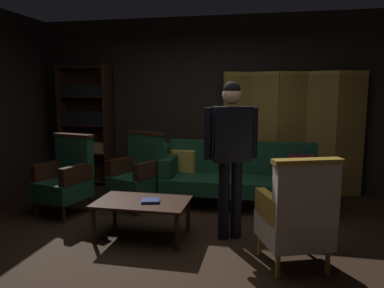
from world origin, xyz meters
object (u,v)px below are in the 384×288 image
(armchair_gilt_accent, at_px, (297,216))
(armchair_wing_left, at_px, (66,177))
(potted_plant, at_px, (158,163))
(book_navy_cloth, at_px, (151,201))
(velvet_couch, at_px, (240,174))
(bookshelf, at_px, (86,122))
(standing_figure, at_px, (231,146))
(armchair_wing_right, at_px, (138,173))
(coffee_table, at_px, (143,205))
(folding_screen, at_px, (292,131))

(armchair_gilt_accent, relative_size, armchair_wing_left, 1.00)
(potted_plant, height_order, book_navy_cloth, potted_plant)
(velvet_couch, bearing_deg, potted_plant, 165.14)
(bookshelf, bearing_deg, potted_plant, -15.84)
(armchair_gilt_accent, bearing_deg, bookshelf, 143.11)
(potted_plant, bearing_deg, armchair_gilt_accent, -47.49)
(potted_plant, bearing_deg, bookshelf, 164.16)
(armchair_wing_left, height_order, book_navy_cloth, armchair_wing_left)
(standing_figure, bearing_deg, armchair_wing_right, 148.56)
(armchair_gilt_accent, height_order, book_navy_cloth, armchair_gilt_accent)
(potted_plant, relative_size, book_navy_cloth, 4.45)
(coffee_table, distance_m, standing_figure, 1.15)
(coffee_table, height_order, standing_figure, standing_figure)
(folding_screen, bearing_deg, potted_plant, -167.89)
(bookshelf, height_order, armchair_wing_right, bookshelf)
(book_navy_cloth, bearing_deg, potted_plant, 104.22)
(armchair_wing_left, distance_m, potted_plant, 1.47)
(bookshelf, height_order, armchair_gilt_accent, bookshelf)
(folding_screen, relative_size, velvet_couch, 1.01)
(folding_screen, distance_m, coffee_table, 2.81)
(velvet_couch, xyz_separation_m, potted_plant, (-1.29, 0.34, 0.04))
(bookshelf, bearing_deg, armchair_wing_left, -71.98)
(armchair_wing_right, xyz_separation_m, potted_plant, (0.07, 0.72, 0.00))
(armchair_wing_left, xyz_separation_m, book_navy_cloth, (1.34, -0.60, -0.06))
(armchair_gilt_accent, bearing_deg, coffee_table, 166.50)
(bookshelf, distance_m, armchair_wing_left, 1.74)
(armchair_wing_left, bearing_deg, book_navy_cloth, -23.92)
(standing_figure, bearing_deg, velvet_couch, 89.20)
(potted_plant, bearing_deg, armchair_wing_left, -127.75)
(potted_plant, distance_m, book_navy_cloth, 1.81)
(armchair_gilt_accent, distance_m, armchair_wing_left, 2.98)
(velvet_couch, height_order, book_navy_cloth, velvet_couch)
(bookshelf, xyz_separation_m, velvet_couch, (2.70, -0.74, -0.62))
(bookshelf, xyz_separation_m, potted_plant, (1.41, -0.40, -0.58))
(folding_screen, bearing_deg, velvet_couch, -133.46)
(potted_plant, bearing_deg, armchair_wing_right, -95.54)
(folding_screen, height_order, velvet_couch, folding_screen)
(coffee_table, bearing_deg, potted_plant, 101.25)
(velvet_couch, distance_m, book_navy_cloth, 1.65)
(armchair_wing_right, distance_m, standing_figure, 1.67)
(folding_screen, xyz_separation_m, armchair_wing_right, (-2.10, -1.16, -0.50))
(coffee_table, bearing_deg, velvet_couch, 55.44)
(coffee_table, height_order, potted_plant, potted_plant)
(bookshelf, xyz_separation_m, armchair_wing_left, (0.51, -1.56, -0.59))
(bookshelf, relative_size, standing_figure, 1.20)
(armchair_wing_left, distance_m, book_navy_cloth, 1.47)
(armchair_gilt_accent, bearing_deg, standing_figure, 139.29)
(armchair_wing_left, distance_m, armchair_wing_right, 0.94)
(folding_screen, relative_size, armchair_wing_left, 2.05)
(bookshelf, xyz_separation_m, armchair_gilt_accent, (3.34, -2.50, -0.59))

